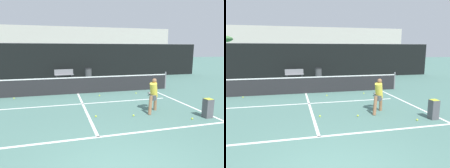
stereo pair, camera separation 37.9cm
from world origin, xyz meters
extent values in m
cube|color=white|center=(0.00, 2.16, 0.00)|extent=(11.00, 0.10, 0.01)
cube|color=white|center=(0.00, 5.79, 0.00)|extent=(8.25, 0.10, 0.01)
cube|color=white|center=(0.00, 5.07, 0.00)|extent=(0.10, 5.84, 0.01)
cube|color=white|center=(4.51, 5.07, 0.00)|extent=(0.10, 6.84, 0.01)
cylinder|color=slate|center=(5.50, 7.99, 0.53)|extent=(0.09, 0.09, 1.07)
cube|color=#232326|center=(0.00, 7.99, 0.47)|extent=(11.00, 0.02, 0.95)
cube|color=white|center=(0.00, 7.99, 0.92)|extent=(11.00, 0.03, 0.06)
cube|color=black|center=(0.00, 14.02, 1.46)|extent=(24.00, 0.06, 2.91)
cylinder|color=slate|center=(0.00, 14.02, 2.93)|extent=(24.00, 0.04, 0.04)
cylinder|color=#8C6042|center=(2.78, 4.07, 0.32)|extent=(0.13, 0.13, 0.63)
cylinder|color=#8C6042|center=(2.34, 3.63, 0.36)|extent=(0.26, 0.26, 0.74)
cylinder|color=#3F474C|center=(2.55, 3.84, 0.60)|extent=(0.27, 0.27, 0.19)
cylinder|color=yellow|center=(2.60, 3.88, 0.89)|extent=(0.40, 0.39, 0.66)
sphere|color=#8C6042|center=(2.63, 3.91, 1.26)|extent=(0.18, 0.18, 0.18)
cylinder|color=#262628|center=(2.54, 4.14, 0.65)|extent=(0.23, 0.23, 0.03)
torus|color=#262628|center=(2.76, 4.36, 0.65)|extent=(0.48, 0.48, 0.02)
cylinder|color=beige|center=(2.76, 4.36, 0.65)|extent=(0.37, 0.37, 0.01)
sphere|color=#D1E033|center=(3.17, 7.13, 0.03)|extent=(0.07, 0.07, 0.07)
sphere|color=#D1E033|center=(3.54, 2.69, 0.03)|extent=(0.07, 0.07, 0.07)
sphere|color=#D1E033|center=(-3.24, 7.65, 0.03)|extent=(0.07, 0.07, 0.07)
sphere|color=#D1E033|center=(0.25, 3.85, 0.03)|extent=(0.07, 0.07, 0.07)
sphere|color=#D1E033|center=(1.64, 3.58, 0.03)|extent=(0.07, 0.07, 0.07)
sphere|color=#D1E033|center=(1.06, 7.08, 0.03)|extent=(0.07, 0.07, 0.07)
cube|color=#4C4C51|center=(4.22, 2.74, 0.35)|extent=(0.28, 0.28, 0.70)
cube|color=#D1E033|center=(4.22, 2.74, 0.68)|extent=(0.25, 0.25, 0.06)
cube|color=slate|center=(-0.56, 13.27, 0.44)|extent=(1.52, 0.50, 0.04)
cube|color=slate|center=(-0.57, 13.45, 0.65)|extent=(1.49, 0.18, 0.42)
cube|color=#333338|center=(-1.15, 13.21, 0.22)|extent=(0.06, 0.32, 0.44)
cube|color=#333338|center=(0.04, 13.32, 0.22)|extent=(0.06, 0.32, 0.44)
cylinder|color=#3F3F42|center=(1.39, 13.22, 0.44)|extent=(0.54, 0.54, 0.88)
cylinder|color=black|center=(1.39, 13.22, 0.90)|extent=(0.57, 0.57, 0.04)
cube|color=#B7B7BC|center=(-1.80, 18.24, 0.46)|extent=(1.65, 4.32, 0.92)
cube|color=#1E2328|center=(-1.80, 18.02, 1.22)|extent=(1.38, 2.59, 0.61)
cylinder|color=black|center=(-1.06, 19.62, 0.30)|extent=(0.18, 0.60, 0.60)
cylinder|color=black|center=(-1.06, 16.85, 0.30)|extent=(0.18, 0.60, 0.60)
cube|color=#B2ADA3|center=(0.00, 30.27, 2.95)|extent=(36.00, 2.40, 5.90)
camera|label=1|loc=(-1.03, -3.13, 2.50)|focal=32.00mm
camera|label=2|loc=(-0.66, -3.23, 2.50)|focal=32.00mm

